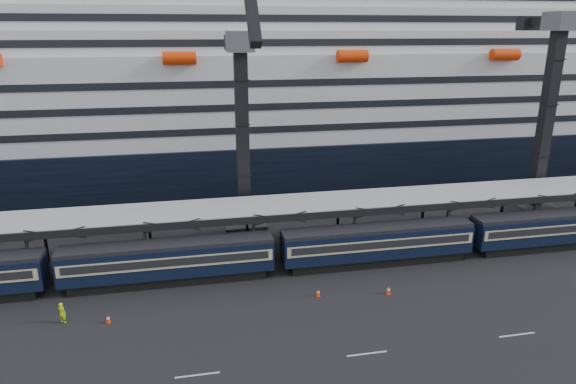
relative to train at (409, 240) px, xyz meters
name	(u,v)px	position (x,y,z in m)	size (l,w,h in m)	color
ground	(509,306)	(4.65, -10.00, -2.20)	(260.00, 260.00, 0.00)	black
train	(409,240)	(0.00, 0.00, 0.00)	(133.05, 3.00, 4.05)	black
canopy	(436,196)	(4.65, 4.00, 3.05)	(130.00, 6.25, 5.53)	gray
cruise_ship	(341,93)	(3.57, 35.99, 10.14)	(214.09, 28.84, 34.00)	black
crane_dark_near	(243,133)	(-15.35, 8.59, 9.73)	(4.50, 17.75, 35.08)	#505358
crane_dark_mid	(550,110)	(19.65, 7.59, 11.16)	(4.50, 18.24, 39.64)	#505358
worker	(62,313)	(-31.55, -5.31, -1.33)	(0.64, 0.42, 1.75)	#C2FF0D
traffic_cone_a	(108,319)	(-28.05, -6.04, -1.85)	(0.35, 0.35, 0.70)	#F53707
traffic_cone_c	(318,292)	(-10.68, -5.23, -1.85)	(0.35, 0.35, 0.70)	#F53707
traffic_cone_d	(389,290)	(-4.55, -6.11, -1.81)	(0.40, 0.40, 0.79)	#F53707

